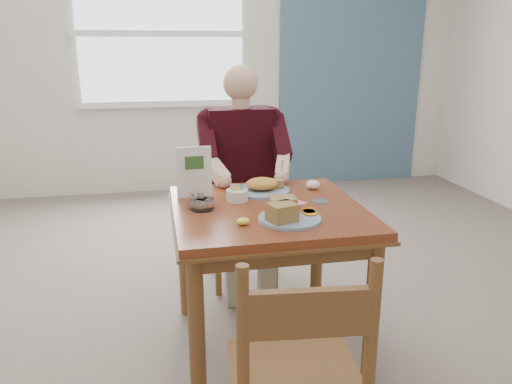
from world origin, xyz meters
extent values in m
plane|color=#70645A|center=(0.00, 0.00, 0.00)|extent=(6.00, 6.00, 0.00)
plane|color=beige|center=(0.00, 3.00, 1.40)|extent=(5.50, 0.00, 5.50)
cube|color=#456580|center=(1.60, 2.98, 1.40)|extent=(1.60, 0.02, 2.80)
ellipsoid|color=#FCF135|center=(-0.16, -0.23, 0.77)|extent=(0.07, 0.06, 0.03)
ellipsoid|color=white|center=(0.30, 0.25, 0.77)|extent=(0.10, 0.09, 0.05)
cylinder|color=silver|center=(0.27, 0.01, 0.76)|extent=(0.11, 0.11, 0.01)
cube|color=white|center=(-0.40, 2.97, 1.60)|extent=(1.60, 0.02, 1.30)
cube|color=white|center=(-0.40, 2.96, 0.92)|extent=(1.72, 0.04, 0.06)
cube|color=white|center=(-0.40, 2.96, 1.60)|extent=(1.72, 0.04, 0.06)
cube|color=brown|center=(0.00, 0.00, 0.73)|extent=(0.90, 0.90, 0.04)
cube|color=brown|center=(0.00, 0.00, 0.70)|extent=(0.92, 0.92, 0.01)
cylinder|color=brown|center=(-0.39, -0.39, 0.35)|extent=(0.07, 0.07, 0.71)
cylinder|color=brown|center=(0.39, -0.39, 0.35)|extent=(0.07, 0.07, 0.71)
cylinder|color=brown|center=(-0.39, 0.39, 0.35)|extent=(0.07, 0.07, 0.71)
cylinder|color=brown|center=(0.39, 0.39, 0.35)|extent=(0.07, 0.07, 0.71)
cube|color=brown|center=(0.00, -0.39, 0.66)|extent=(0.80, 0.03, 0.08)
cube|color=brown|center=(0.00, 0.39, 0.66)|extent=(0.80, 0.03, 0.08)
cube|color=brown|center=(-0.39, 0.00, 0.66)|extent=(0.03, 0.80, 0.08)
cube|color=brown|center=(0.39, 0.00, 0.66)|extent=(0.03, 0.80, 0.08)
cylinder|color=brown|center=(-0.18, 0.57, 0.23)|extent=(0.04, 0.04, 0.45)
cylinder|color=brown|center=(0.18, 0.57, 0.23)|extent=(0.04, 0.04, 0.45)
cylinder|color=brown|center=(-0.18, 0.93, 0.23)|extent=(0.04, 0.04, 0.45)
cylinder|color=brown|center=(0.18, 0.93, 0.23)|extent=(0.04, 0.04, 0.45)
cube|color=brown|center=(0.00, 0.75, 0.47)|extent=(0.42, 0.42, 0.03)
cylinder|color=brown|center=(-0.18, 0.93, 0.70)|extent=(0.04, 0.04, 0.50)
cylinder|color=brown|center=(0.18, 0.93, 0.70)|extent=(0.04, 0.04, 0.50)
cube|color=brown|center=(0.00, 0.93, 0.80)|extent=(0.38, 0.03, 0.14)
cube|color=brown|center=(-0.11, -0.89, 0.47)|extent=(0.46, 0.46, 0.03)
cylinder|color=brown|center=(-0.31, -1.05, 0.70)|extent=(0.04, 0.04, 0.50)
cylinder|color=brown|center=(0.05, -1.09, 0.70)|extent=(0.04, 0.04, 0.50)
cube|color=brown|center=(-0.13, -1.07, 0.80)|extent=(0.38, 0.07, 0.14)
cube|color=tan|center=(-0.10, 0.63, 0.54)|extent=(0.13, 0.38, 0.12)
cube|color=tan|center=(0.10, 0.63, 0.54)|extent=(0.13, 0.38, 0.12)
cube|color=tan|center=(-0.10, 0.45, 0.24)|extent=(0.10, 0.10, 0.48)
cube|color=tan|center=(0.10, 0.45, 0.24)|extent=(0.10, 0.10, 0.48)
cube|color=black|center=(0.00, 0.78, 0.84)|extent=(0.40, 0.22, 0.58)
sphere|color=black|center=(-0.19, 0.78, 1.06)|extent=(0.15, 0.15, 0.15)
sphere|color=black|center=(0.19, 0.78, 1.06)|extent=(0.15, 0.15, 0.15)
cylinder|color=tan|center=(0.00, 0.76, 1.15)|extent=(0.11, 0.11, 0.08)
sphere|color=tan|center=(0.00, 0.76, 1.28)|extent=(0.21, 0.21, 0.21)
cube|color=black|center=(-0.22, 0.67, 0.96)|extent=(0.09, 0.29, 0.27)
cube|color=black|center=(0.22, 0.67, 0.96)|extent=(0.09, 0.29, 0.27)
sphere|color=black|center=(-0.22, 0.55, 0.86)|extent=(0.09, 0.09, 0.09)
sphere|color=black|center=(0.22, 0.55, 0.86)|extent=(0.09, 0.09, 0.09)
cube|color=tan|center=(-0.19, 0.46, 0.82)|extent=(0.14, 0.23, 0.14)
cube|color=tan|center=(0.19, 0.46, 0.82)|extent=(0.14, 0.23, 0.14)
sphere|color=tan|center=(-0.16, 0.37, 0.79)|extent=(0.08, 0.08, 0.08)
sphere|color=tan|center=(0.16, 0.37, 0.79)|extent=(0.08, 0.08, 0.08)
cylinder|color=silver|center=(0.16, 0.37, 0.84)|extent=(0.01, 0.05, 0.12)
cylinder|color=white|center=(0.05, -0.21, 0.76)|extent=(0.33, 0.33, 0.02)
cube|color=tan|center=(0.00, -0.25, 0.80)|extent=(0.14, 0.13, 0.08)
cube|color=tan|center=(0.03, -0.16, 0.80)|extent=(0.12, 0.11, 0.08)
cylinder|color=orange|center=(0.15, -0.19, 0.77)|extent=(0.07, 0.07, 0.01)
cylinder|color=orange|center=(0.15, -0.17, 0.77)|extent=(0.08, 0.08, 0.01)
cylinder|color=orange|center=(0.15, -0.14, 0.77)|extent=(0.09, 0.09, 0.01)
cube|color=#F37376|center=(0.13, -0.10, 0.78)|extent=(0.08, 0.08, 0.03)
cylinder|color=white|center=(0.02, 0.24, 0.76)|extent=(0.30, 0.30, 0.02)
ellipsoid|color=yellow|center=(0.02, 0.24, 0.80)|extent=(0.17, 0.14, 0.06)
cube|color=tan|center=(0.09, 0.26, 0.79)|extent=(0.11, 0.07, 0.04)
cylinder|color=white|center=(-0.13, 0.12, 0.78)|extent=(0.14, 0.14, 0.06)
cube|color=pink|center=(-0.14, 0.13, 0.82)|extent=(0.04, 0.02, 0.03)
cube|color=#6699D8|center=(-0.11, 0.13, 0.82)|extent=(0.04, 0.04, 0.03)
cube|color=#EAD159|center=(-0.14, 0.11, 0.82)|extent=(0.04, 0.02, 0.03)
cube|color=white|center=(-0.14, 0.15, 0.82)|extent=(0.04, 0.03, 0.03)
cylinder|color=white|center=(-0.36, 0.04, 0.78)|extent=(0.04, 0.04, 0.06)
cylinder|color=silver|center=(-0.36, 0.04, 0.82)|extent=(0.04, 0.04, 0.01)
cylinder|color=white|center=(-0.32, 0.04, 0.78)|extent=(0.04, 0.04, 0.06)
cylinder|color=silver|center=(-0.32, 0.04, 0.82)|extent=(0.04, 0.04, 0.01)
cylinder|color=white|center=(-0.31, 0.02, 0.78)|extent=(0.12, 0.12, 0.05)
cylinder|color=white|center=(-0.33, 0.02, 0.79)|extent=(0.03, 0.03, 0.02)
cylinder|color=white|center=(-0.30, 0.03, 0.79)|extent=(0.03, 0.03, 0.02)
cylinder|color=white|center=(-0.31, 0.00, 0.79)|extent=(0.03, 0.03, 0.02)
cube|color=white|center=(-0.33, 0.23, 0.88)|extent=(0.18, 0.02, 0.26)
cube|color=#2D5926|center=(-0.33, 0.22, 0.93)|extent=(0.09, 0.01, 0.07)
camera|label=1|loc=(-0.51, -2.22, 1.50)|focal=35.00mm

